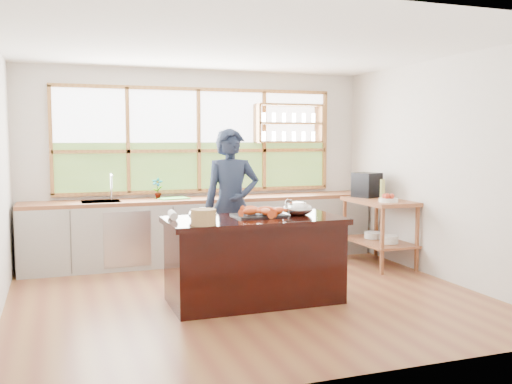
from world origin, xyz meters
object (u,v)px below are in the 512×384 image
wicker_basket (203,217)px  island (254,259)px  cook (232,205)px  espresso_machine (367,185)px

wicker_basket → island: bearing=27.7°
island → cook: cook is taller
cook → wicker_basket: (-0.67, -1.27, 0.05)m
island → wicker_basket: 0.88m
espresso_machine → cook: bearing=174.0°
cook → wicker_basket: bearing=-110.1°
cook → espresso_machine: 2.22m
island → cook: (0.04, 0.94, 0.47)m
island → wicker_basket: bearing=-152.3°
island → cook: size_ratio=1.00×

